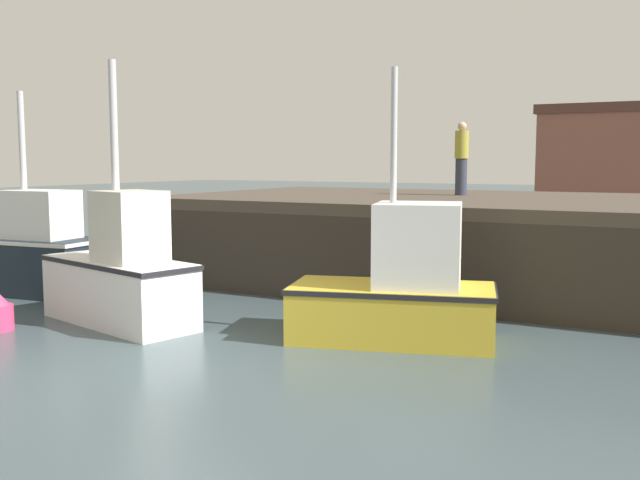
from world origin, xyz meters
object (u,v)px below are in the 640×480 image
(fishing_boat_mid, at_px, (400,290))
(fishing_boat_near_left, at_px, (28,252))
(fishing_boat_near_right, at_px, (121,276))
(dockworker, at_px, (461,158))

(fishing_boat_mid, bearing_deg, fishing_boat_near_left, 178.81)
(fishing_boat_near_right, xyz_separation_m, fishing_boat_mid, (4.80, 1.19, -0.03))
(fishing_boat_near_left, xyz_separation_m, fishing_boat_near_right, (4.01, -1.38, -0.02))
(fishing_boat_near_left, bearing_deg, dockworker, 41.61)
(fishing_boat_mid, xyz_separation_m, dockworker, (-1.18, 6.96, 2.11))
(fishing_boat_near_right, relative_size, fishing_boat_mid, 1.06)
(fishing_boat_near_left, distance_m, dockworker, 10.40)
(dockworker, bearing_deg, fishing_boat_near_left, -138.39)
(fishing_boat_near_right, bearing_deg, fishing_boat_near_left, 161.07)
(fishing_boat_mid, relative_size, dockworker, 2.39)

